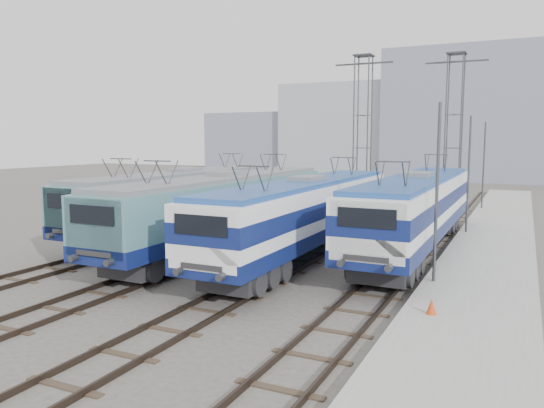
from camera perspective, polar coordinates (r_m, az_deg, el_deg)
The scene contains 15 objects.
ground at distance 22.38m, azimuth -6.42°, elevation -7.69°, with size 160.00×160.00×0.00m, color #514C47.
platform at distance 26.94m, azimuth 22.28°, elevation -5.34°, with size 4.00×70.00×0.30m, color #9E9E99.
locomotive_far_left at distance 31.93m, azimuth -9.52°, elevation 0.83°, with size 2.92×18.44×3.47m.
locomotive_center_left at distance 27.13m, azimuth -5.16°, elevation -0.10°, with size 2.96×18.74×3.53m.
locomotive_center_right at distance 25.06m, azimuth 3.61°, elevation -0.66°, with size 2.89×18.27×3.43m.
locomotive_far_right at distance 27.24m, azimuth 15.28°, elevation -0.16°, with size 2.96×18.76×3.53m.
catenary_tower_west at distance 41.97m, azimuth 9.71°, elevation 8.21°, with size 4.50×1.20×12.00m.
catenary_tower_east at distance 42.65m, azimuth 18.97°, elevation 7.91°, with size 4.50×1.20×12.00m.
mast_front at distance 20.66m, azimuth 17.29°, elevation 0.69°, with size 0.12×0.12×7.00m, color #3F4247.
mast_mid at distance 32.55m, azimuth 20.37°, elevation 2.74°, with size 0.12×0.12×7.00m, color #3F4247.
mast_rear at distance 44.49m, azimuth 21.80°, elevation 3.69°, with size 0.12×0.12×7.00m, color #3F4247.
safety_cone at distance 17.28m, azimuth 16.78°, elevation -10.49°, with size 0.31×0.31×0.50m, color red.
building_west at distance 84.31m, azimuth 8.00°, elevation 7.79°, with size 18.00×12.00×14.00m, color #9AA3AD.
building_center at distance 80.77m, azimuth 20.43°, elevation 8.89°, with size 22.00×14.00×18.00m, color gray.
building_far_west at distance 90.44m, azimuth -1.80°, elevation 6.52°, with size 14.00×10.00×10.00m, color gray.
Camera 1 is at (11.51, -18.35, 5.63)m, focal length 35.00 mm.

